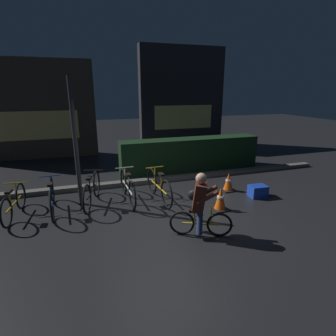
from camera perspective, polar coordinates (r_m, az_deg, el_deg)
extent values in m
plane|color=black|center=(5.99, -0.08, -10.03)|extent=(40.00, 40.00, 0.00)
cube|color=#56544F|center=(7.93, -4.90, -2.80)|extent=(12.00, 0.24, 0.12)
cube|color=black|center=(9.14, 4.81, 3.00)|extent=(4.80, 0.70, 1.09)
cube|color=#42382D|center=(11.78, -27.07, 11.01)|extent=(4.69, 0.50, 3.81)
cube|color=#F2D172|center=(11.56, -26.90, 8.10)|extent=(3.29, 0.04, 1.10)
cube|color=#262328|center=(13.15, 3.02, 14.88)|extent=(4.11, 0.50, 4.60)
cube|color=#F2D172|center=(12.96, 3.39, 10.86)|extent=(2.88, 0.04, 1.10)
cylinder|color=#2D2D33|center=(6.42, -19.23, 4.88)|extent=(0.10, 0.10, 2.96)
torus|color=black|center=(7.07, -29.05, -5.23)|extent=(0.11, 0.62, 0.62)
torus|color=black|center=(6.27, -31.39, -8.26)|extent=(0.11, 0.62, 0.62)
cylinder|color=gold|center=(6.67, -30.15, -6.66)|extent=(0.13, 0.92, 0.04)
cylinder|color=gold|center=(6.47, -30.79, -5.79)|extent=(0.03, 0.03, 0.34)
cube|color=black|center=(6.41, -31.01, -4.37)|extent=(0.12, 0.21, 0.05)
cylinder|color=gold|center=(6.82, -29.76, -4.34)|extent=(0.03, 0.03, 0.39)
cylinder|color=gold|center=(6.76, -29.99, -2.81)|extent=(0.46, 0.07, 0.02)
torus|color=black|center=(7.00, -23.57, -4.40)|extent=(0.10, 0.69, 0.69)
torus|color=black|center=(6.05, -23.67, -7.68)|extent=(0.10, 0.69, 0.69)
cylinder|color=#19479E|center=(6.52, -23.62, -5.92)|extent=(0.11, 1.03, 0.04)
cylinder|color=#19479E|center=(6.29, -23.84, -4.89)|extent=(0.03, 0.03, 0.38)
cube|color=black|center=(6.22, -24.04, -3.23)|extent=(0.12, 0.21, 0.05)
cylinder|color=#19479E|center=(6.71, -23.80, -3.33)|extent=(0.03, 0.03, 0.43)
cylinder|color=#19479E|center=(6.65, -24.02, -1.58)|extent=(0.46, 0.06, 0.02)
torus|color=black|center=(7.10, -15.09, -3.26)|extent=(0.22, 0.67, 0.68)
torus|color=black|center=(6.17, -16.98, -6.47)|extent=(0.22, 0.67, 0.68)
cylinder|color=black|center=(6.64, -15.97, -4.75)|extent=(0.29, 1.00, 0.04)
cylinder|color=black|center=(6.41, -16.45, -3.73)|extent=(0.03, 0.03, 0.38)
cube|color=black|center=(6.34, -16.59, -2.10)|extent=(0.15, 0.22, 0.05)
cylinder|color=black|center=(6.82, -15.61, -2.20)|extent=(0.03, 0.03, 0.43)
cylinder|color=black|center=(6.76, -15.75, -0.46)|extent=(0.45, 0.14, 0.02)
torus|color=black|center=(7.14, -9.53, -2.78)|extent=(0.08, 0.69, 0.69)
torus|color=black|center=(6.19, -7.67, -5.77)|extent=(0.08, 0.69, 0.69)
cylinder|color=silver|center=(6.66, -8.67, -4.17)|extent=(0.08, 1.03, 0.04)
cylinder|color=silver|center=(6.43, -8.41, -3.10)|extent=(0.03, 0.03, 0.39)
cube|color=black|center=(6.37, -8.48, -1.45)|extent=(0.11, 0.20, 0.05)
cylinder|color=silver|center=(6.85, -9.24, -1.67)|extent=(0.03, 0.03, 0.44)
cylinder|color=silver|center=(6.79, -9.33, 0.08)|extent=(0.46, 0.05, 0.02)
torus|color=black|center=(7.08, -3.46, -2.73)|extent=(0.10, 0.69, 0.69)
torus|color=black|center=(6.18, -0.30, -5.67)|extent=(0.10, 0.69, 0.69)
cylinder|color=gold|center=(6.62, -1.99, -4.10)|extent=(0.12, 1.03, 0.04)
cylinder|color=gold|center=(6.40, -1.44, -3.01)|extent=(0.03, 0.03, 0.39)
cube|color=black|center=(6.34, -1.45, -1.36)|extent=(0.12, 0.21, 0.05)
cylinder|color=gold|center=(6.80, -2.85, -1.60)|extent=(0.03, 0.03, 0.44)
cylinder|color=gold|center=(6.74, -2.87, 0.16)|extent=(0.46, 0.06, 0.02)
cube|color=black|center=(6.35, 11.06, -8.59)|extent=(0.36, 0.36, 0.03)
cone|color=#EA560F|center=(6.24, 11.19, -6.34)|extent=(0.26, 0.26, 0.51)
cylinder|color=white|center=(6.23, 11.21, -6.13)|extent=(0.16, 0.16, 0.05)
cube|color=black|center=(7.54, 12.72, -4.58)|extent=(0.36, 0.36, 0.03)
cone|color=#EA560F|center=(7.45, 12.84, -2.77)|extent=(0.26, 0.26, 0.48)
cylinder|color=white|center=(7.44, 12.85, -2.59)|extent=(0.16, 0.16, 0.05)
cube|color=#193DB7|center=(7.28, 18.71, -4.71)|extent=(0.45, 0.34, 0.30)
torus|color=black|center=(5.18, 10.97, -11.87)|extent=(0.46, 0.23, 0.48)
torus|color=black|center=(5.16, 3.00, -11.68)|extent=(0.46, 0.23, 0.48)
cylinder|color=gold|center=(5.16, 6.99, -11.80)|extent=(0.66, 0.31, 0.04)
cylinder|color=gold|center=(5.09, 5.64, -10.46)|extent=(0.03, 0.03, 0.26)
cube|color=black|center=(5.04, 5.68, -9.12)|extent=(0.22, 0.17, 0.05)
cylinder|color=gold|center=(5.10, 9.26, -10.37)|extent=(0.03, 0.03, 0.30)
cylinder|color=gold|center=(5.03, 9.34, -8.87)|extent=(0.21, 0.43, 0.02)
cylinder|color=navy|center=(5.22, 6.78, -10.70)|extent=(0.18, 0.23, 0.42)
cylinder|color=navy|center=(5.04, 6.80, -11.74)|extent=(0.18, 0.23, 0.42)
cube|color=#512319|center=(4.92, 6.75, -6.21)|extent=(0.37, 0.40, 0.54)
sphere|color=tan|center=(4.80, 7.13, -2.24)|extent=(0.20, 0.20, 0.20)
cylinder|color=#512319|center=(5.04, 8.35, -5.11)|extent=(0.40, 0.23, 0.29)
cylinder|color=#512319|center=(4.78, 8.47, -6.34)|extent=(0.40, 0.23, 0.29)
ellipsoid|color=black|center=(5.12, 6.03, -5.84)|extent=(0.36, 0.27, 0.24)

